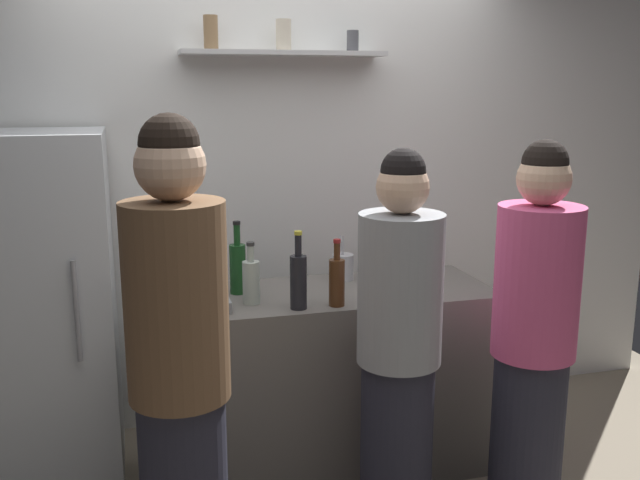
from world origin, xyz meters
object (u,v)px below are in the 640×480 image
Objects in this scene: refrigerator at (42,309)px; wine_bottle_green_glass at (238,266)px; wine_bottle_amber_glass at (337,280)px; wine_bottle_dark_glass at (298,280)px; baking_pan at (189,304)px; water_bottle_plastic at (394,271)px; utensil_holder at (343,267)px; wine_bottle_pale_glass at (251,280)px; person_pink_top at (533,345)px; person_grey_hoodie at (399,353)px; person_brown_jacket at (180,381)px.

refrigerator is 4.83× the size of wine_bottle_green_glass.
wine_bottle_amber_glass is 0.17m from wine_bottle_dark_glass.
water_bottle_plastic reaches higher than baking_pan.
wine_bottle_green_glass is at bearing -169.32° from utensil_holder.
refrigerator reaches higher than wine_bottle_pale_glass.
person_pink_top is (0.55, -0.87, -0.15)m from utensil_holder.
refrigerator is 2.22m from person_pink_top.
wine_bottle_pale_glass is 0.93× the size of wine_bottle_amber_glass.
wine_bottle_dark_glass is 0.54m from person_grey_hoodie.
baking_pan is at bearing -142.14° from wine_bottle_green_glass.
person_grey_hoodie is at bearing -43.39° from wine_bottle_pale_glass.
person_grey_hoodie reaches higher than wine_bottle_pale_glass.
baking_pan is 0.99× the size of wine_bottle_dark_glass.
wine_bottle_green_glass is at bearing 142.10° from wine_bottle_amber_glass.
person_grey_hoodie is at bearing -89.79° from utensil_holder.
utensil_holder is 0.81× the size of wine_bottle_pale_glass.
baking_pan is 0.93m from person_grey_hoodie.
wine_bottle_green_glass is at bearing -172.48° from person_brown_jacket.
wine_bottle_amber_glass is 0.45m from person_grey_hoodie.
wine_bottle_green_glass is 0.19× the size of person_brown_jacket.
water_bottle_plastic is 0.59m from person_grey_hoodie.
person_grey_hoodie is at bearing -30.90° from baking_pan.
wine_bottle_dark_glass reaches higher than utensil_holder.
wine_bottle_amber_glass is at bearing -153.40° from water_bottle_plastic.
wine_bottle_green_glass reaches higher than wine_bottle_pale_glass.
water_bottle_plastic is at bearing -12.68° from refrigerator.
water_bottle_plastic is 0.12× the size of person_brown_jacket.
person_brown_jacket is at bearing -97.45° from baking_pan.
wine_bottle_pale_glass reaches higher than utensil_holder.
person_brown_jacket reaches higher than wine_bottle_pale_glass.
utensil_holder is (1.44, -0.12, 0.14)m from refrigerator.
wine_bottle_amber_glass is 0.87× the size of wine_bottle_dark_glass.
water_bottle_plastic is at bearing -52.90° from utensil_holder.
wine_bottle_pale_glass is at bearing -151.47° from utensil_holder.
person_pink_top is at bearing -26.68° from refrigerator.
wine_bottle_dark_glass is (0.46, -0.11, 0.11)m from baking_pan.
utensil_holder is 0.30m from water_bottle_plastic.
baking_pan is 1.13× the size of wine_bottle_amber_glass.
wine_bottle_dark_glass is at bearing -38.31° from person_grey_hoodie.
wine_bottle_dark_glass is 0.21× the size of person_grey_hoodie.
person_pink_top is (0.87, -0.47, -0.22)m from wine_bottle_dark_glass.
water_bottle_plastic is (0.73, -0.14, -0.04)m from wine_bottle_green_glass.
wine_bottle_amber_glass is 1.43× the size of water_bottle_plastic.
wine_bottle_pale_glass is (0.93, -0.40, 0.18)m from refrigerator.
wine_bottle_pale_glass reaches higher than water_bottle_plastic.
refrigerator is at bearing 167.32° from water_bottle_plastic.
person_grey_hoodie is (0.89, 0.26, -0.09)m from person_brown_jacket.
wine_bottle_pale_glass is (0.03, -0.18, -0.02)m from wine_bottle_green_glass.
wine_bottle_amber_glass is at bearing -22.48° from refrigerator.
wine_bottle_dark_glass is 0.21× the size of person_pink_top.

